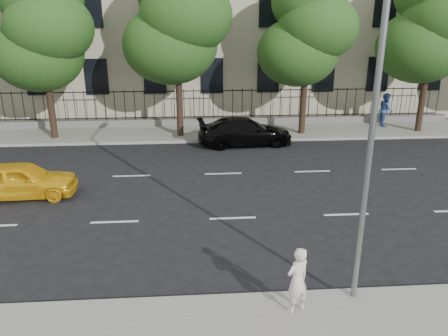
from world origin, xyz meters
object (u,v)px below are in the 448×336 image
at_px(street_light, 367,86).
at_px(woman_near, 297,280).
at_px(yellow_taxi, 21,180).
at_px(black_sedan, 245,132).

xyz_separation_m(street_light, woman_near, (-1.53, -0.99, -4.19)).
distance_m(street_light, yellow_taxi, 13.12).
distance_m(street_light, black_sedan, 14.01).
height_order(yellow_taxi, woman_near, woman_near).
height_order(street_light, black_sedan, street_light).
xyz_separation_m(yellow_taxi, black_sedan, (9.33, 6.53, 0.04)).
relative_size(street_light, yellow_taxi, 1.98).
height_order(street_light, yellow_taxi, street_light).
bearing_deg(yellow_taxi, street_light, -125.75).
height_order(yellow_taxi, black_sedan, black_sedan).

